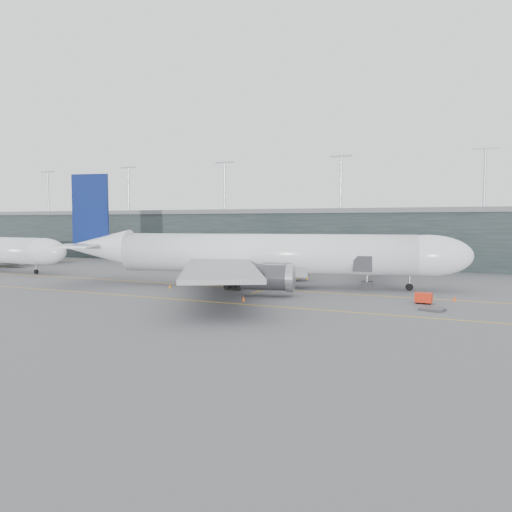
% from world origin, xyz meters
% --- Properties ---
extents(ground, '(320.00, 320.00, 0.00)m').
position_xyz_m(ground, '(0.00, 0.00, 0.00)').
color(ground, '#555459').
rests_on(ground, ground).
extents(taxiline_a, '(160.00, 0.25, 0.02)m').
position_xyz_m(taxiline_a, '(0.00, -4.00, 0.01)').
color(taxiline_a, gold).
rests_on(taxiline_a, ground).
extents(taxiline_b, '(160.00, 0.25, 0.02)m').
position_xyz_m(taxiline_b, '(0.00, -20.00, 0.01)').
color(taxiline_b, gold).
rests_on(taxiline_b, ground).
extents(taxiline_lead_main, '(0.25, 60.00, 0.02)m').
position_xyz_m(taxiline_lead_main, '(5.00, 20.00, 0.01)').
color(taxiline_lead_main, gold).
rests_on(taxiline_lead_main, ground).
extents(taxiline_lead_adj, '(0.25, 60.00, 0.02)m').
position_xyz_m(taxiline_lead_adj, '(-75.00, 20.00, 0.01)').
color(taxiline_lead_adj, gold).
rests_on(taxiline_lead_adj, ground).
extents(terminal, '(240.00, 36.00, 29.00)m').
position_xyz_m(terminal, '(-0.00, 58.00, 7.62)').
color(terminal, black).
rests_on(terminal, ground).
extents(main_aircraft, '(74.06, 68.48, 20.92)m').
position_xyz_m(main_aircraft, '(3.21, -1.41, 5.87)').
color(main_aircraft, white).
rests_on(main_aircraft, ground).
extents(jet_bridge, '(8.15, 43.71, 6.18)m').
position_xyz_m(jet_bridge, '(19.14, 22.80, 4.63)').
color(jet_bridge, '#2D2C32').
rests_on(jet_bridge, ground).
extents(gse_cart, '(2.41, 1.62, 1.59)m').
position_xyz_m(gse_cart, '(31.83, -9.05, 0.88)').
color(gse_cart, red).
rests_on(gse_cart, ground).
extents(baggage_dolly, '(3.58, 3.15, 0.31)m').
position_xyz_m(baggage_dolly, '(33.43, -14.29, 0.18)').
color(baggage_dolly, '#37373C').
rests_on(baggage_dolly, ground).
extents(uld_a, '(2.62, 2.32, 2.02)m').
position_xyz_m(uld_a, '(-4.11, 9.42, 1.06)').
color(uld_a, '#3A393E').
rests_on(uld_a, ground).
extents(uld_b, '(2.16, 1.75, 1.92)m').
position_xyz_m(uld_b, '(-2.97, 11.94, 1.01)').
color(uld_b, '#3A393E').
rests_on(uld_b, ground).
extents(uld_c, '(2.15, 1.86, 1.71)m').
position_xyz_m(uld_c, '(0.71, 11.16, 0.90)').
color(uld_c, '#3A393E').
rests_on(uld_c, ground).
extents(cone_nose, '(0.49, 0.49, 0.78)m').
position_xyz_m(cone_nose, '(35.83, -4.69, 0.39)').
color(cone_nose, '#FB4B0D').
rests_on(cone_nose, ground).
extents(cone_wing_stbd, '(0.46, 0.46, 0.73)m').
position_xyz_m(cone_wing_stbd, '(7.00, -17.33, 0.36)').
color(cone_wing_stbd, '#EB500D').
rests_on(cone_wing_stbd, ground).
extents(cone_wing_port, '(0.44, 0.44, 0.70)m').
position_xyz_m(cone_wing_port, '(7.30, 12.26, 0.35)').
color(cone_wing_port, orange).
rests_on(cone_wing_port, ground).
extents(cone_tail, '(0.49, 0.49, 0.78)m').
position_xyz_m(cone_tail, '(-10.94, -9.89, 0.39)').
color(cone_tail, '#CE6F0B').
rests_on(cone_tail, ground).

